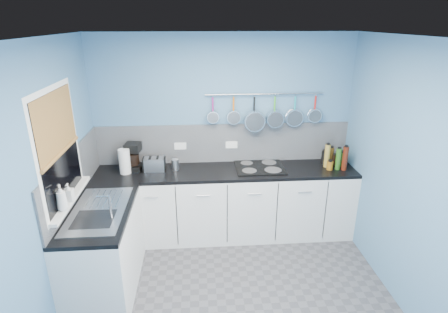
{
  "coord_description": "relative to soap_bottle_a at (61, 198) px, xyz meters",
  "views": [
    {
      "loc": [
        -0.32,
        -2.85,
        2.63
      ],
      "look_at": [
        -0.05,
        0.75,
        1.25
      ],
      "focal_mm": 28.89,
      "sensor_mm": 36.0,
      "label": 1
    }
  ],
  "objects": [
    {
      "name": "cabinet_run_back",
      "position": [
        1.53,
        1.14,
        -0.74
      ],
      "size": [
        3.2,
        0.6,
        0.86
      ],
      "primitive_type": "cube",
      "color": "silver",
      "rests_on": "ground"
    },
    {
      "name": "pan_5",
      "position": [
        2.67,
        1.38,
        0.43
      ],
      "size": [
        0.17,
        0.06,
        0.36
      ],
      "primitive_type": null,
      "color": "silver",
      "rests_on": "pot_rail"
    },
    {
      "name": "window_sill",
      "position": [
        -0.02,
        0.24,
        -0.13
      ],
      "size": [
        0.1,
        0.98,
        0.03
      ],
      "primitive_type": "cube",
      "color": "white",
      "rests_on": "wall_left"
    },
    {
      "name": "wall_left",
      "position": [
        -0.08,
        -0.06,
        0.08
      ],
      "size": [
        0.02,
        3.0,
        2.5
      ],
      "primitive_type": "cube",
      "color": "teal",
      "rests_on": "ground"
    },
    {
      "name": "canister",
      "position": [
        0.92,
        1.21,
        -0.2
      ],
      "size": [
        0.12,
        0.12,
        0.13
      ],
      "primitive_type": "cylinder",
      "rotation": [
        0.0,
        0.0,
        -0.34
      ],
      "color": "silver",
      "rests_on": "worktop_back"
    },
    {
      "name": "pan_2",
      "position": [
        1.9,
        1.38,
        0.39
      ],
      "size": [
        0.26,
        0.12,
        0.45
      ],
      "primitive_type": null,
      "color": "silver",
      "rests_on": "pot_rail"
    },
    {
      "name": "paper_towel",
      "position": [
        0.33,
        1.14,
        -0.12
      ],
      "size": [
        0.17,
        0.17,
        0.3
      ],
      "primitive_type": "cylinder",
      "rotation": [
        0.0,
        0.0,
        0.33
      ],
      "color": "white",
      "rests_on": "worktop_back"
    },
    {
      "name": "backsplash_back",
      "position": [
        1.53,
        1.43,
        -0.02
      ],
      "size": [
        3.2,
        0.02,
        0.5
      ],
      "primitive_type": "cube",
      "color": "gray",
      "rests_on": "wall_back"
    },
    {
      "name": "condiment_2",
      "position": [
        2.81,
        1.28,
        -0.19
      ],
      "size": [
        0.07,
        0.07,
        0.16
      ],
      "primitive_type": "cylinder",
      "color": "black",
      "rests_on": "worktop_back"
    },
    {
      "name": "soap_bottle_b",
      "position": [
        0.0,
        0.17,
        -0.03
      ],
      "size": [
        0.08,
        0.08,
        0.17
      ],
      "primitive_type": "imported",
      "rotation": [
        0.0,
        0.0,
        -0.03
      ],
      "color": "white",
      "rests_on": "window_sill"
    },
    {
      "name": "worktop_left",
      "position": [
        0.23,
        0.24,
        -0.29
      ],
      "size": [
        0.6,
        1.2,
        0.04
      ],
      "primitive_type": "cube",
      "color": "black",
      "rests_on": "cabinet_run_left"
    },
    {
      "name": "cabinet_run_left",
      "position": [
        0.23,
        0.24,
        -0.74
      ],
      "size": [
        0.6,
        1.2,
        0.86
      ],
      "primitive_type": "cube",
      "color": "silver",
      "rests_on": "ground"
    },
    {
      "name": "condiment_3",
      "position": [
        2.99,
        1.15,
        -0.18
      ],
      "size": [
        0.07,
        0.07,
        0.19
      ],
      "primitive_type": "cylinder",
      "color": "#3F721E",
      "rests_on": "worktop_back"
    },
    {
      "name": "pan_0",
      "position": [
        1.4,
        1.38,
        0.44
      ],
      "size": [
        0.15,
        0.09,
        0.34
      ],
      "primitive_type": null,
      "color": "silver",
      "rests_on": "pot_rail"
    },
    {
      "name": "ceiling",
      "position": [
        1.53,
        -0.06,
        1.34
      ],
      "size": [
        3.2,
        3.0,
        0.02
      ],
      "primitive_type": "cube",
      "color": "white",
      "rests_on": "ground"
    },
    {
      "name": "wall_back",
      "position": [
        1.53,
        1.45,
        0.08
      ],
      "size": [
        3.2,
        0.02,
        2.5
      ],
      "primitive_type": "cube",
      "color": "teal",
      "rests_on": "ground"
    },
    {
      "name": "coffee_maker",
      "position": [
        0.42,
        1.24,
        -0.1
      ],
      "size": [
        0.22,
        0.24,
        0.34
      ],
      "primitive_type": null,
      "rotation": [
        0.0,
        0.0,
        -0.15
      ],
      "color": "black",
      "rests_on": "worktop_back"
    },
    {
      "name": "socket_right",
      "position": [
        1.63,
        1.42,
        -0.04
      ],
      "size": [
        0.15,
        0.01,
        0.09
      ],
      "primitive_type": "cube",
      "color": "white",
      "rests_on": "backsplash_back"
    },
    {
      "name": "floor",
      "position": [
        1.53,
        -0.06,
        -1.18
      ],
      "size": [
        3.2,
        3.0,
        0.02
      ],
      "primitive_type": "cube",
      "color": "#47474C",
      "rests_on": "ground"
    },
    {
      "name": "window_glass",
      "position": [
        -0.04,
        0.24,
        0.38
      ],
      "size": [
        0.01,
        0.9,
        1.0
      ],
      "primitive_type": "cube",
      "color": "black",
      "rests_on": "wall_left"
    },
    {
      "name": "hob",
      "position": [
        1.96,
        1.2,
        -0.26
      ],
      "size": [
        0.6,
        0.53,
        0.01
      ],
      "primitive_type": "cube",
      "color": "black",
      "rests_on": "worktop_back"
    },
    {
      "name": "bamboo_blind",
      "position": [
        -0.03,
        0.24,
        0.61
      ],
      "size": [
        0.01,
        0.9,
        0.55
      ],
      "primitive_type": "cube",
      "color": "#A2733A",
      "rests_on": "wall_left"
    },
    {
      "name": "worktop_back",
      "position": [
        1.53,
        1.14,
        -0.29
      ],
      "size": [
        3.2,
        0.6,
        0.04
      ],
      "primitive_type": "cube",
      "color": "black",
      "rests_on": "cabinet_run_back"
    },
    {
      "name": "backsplash_left",
      "position": [
        -0.06,
        0.54,
        -0.02
      ],
      "size": [
        0.02,
        1.8,
        0.5
      ],
      "primitive_type": "cube",
      "color": "gray",
      "rests_on": "wall_left"
    },
    {
      "name": "condiment_1",
      "position": [
        2.9,
        1.28,
        -0.17
      ],
      "size": [
        0.06,
        0.06,
        0.21
      ],
      "primitive_type": "cylinder",
      "color": "brown",
      "rests_on": "worktop_back"
    },
    {
      "name": "condiment_0",
      "position": [
        2.98,
        1.25,
        -0.17
      ],
      "size": [
        0.07,
        0.07,
        0.2
      ],
      "primitive_type": "cylinder",
      "color": "brown",
      "rests_on": "worktop_back"
    },
    {
      "name": "mixer_tap",
      "position": [
        0.39,
        0.06,
        -0.14
      ],
      "size": [
        0.12,
        0.08,
        0.26
      ],
      "primitive_type": null,
      "color": "silver",
      "rests_on": "worktop_left"
    },
    {
      "name": "window_frame",
      "position": [
        -0.05,
        0.24,
        0.38
      ],
      "size": [
        0.01,
        1.0,
        1.1
      ],
      "primitive_type": "cube",
      "color": "white",
      "rests_on": "wall_left"
    },
    {
      "name": "condiment_5",
      "position": [
        2.8,
        1.16,
        -0.12
      ],
      "size": [
        0.07,
        0.07,
        0.29
      ],
      "primitive_type": "cylinder",
      "color": "olive",
      "rests_on": "worktop_back"
    },
    {
      "name": "sink_unit",
      "position": [
        0.23,
        0.24,
        -0.27
      ],
      "size": [
        0.5,
        0.95,
        0.01
      ],
      "primitive_type": "cube",
      "color": "silver",
      "rests_on": "worktop_left"
    },
    {
      "name": "wall_right",
      "position": [
        3.14,
        -0.06,
        0.08
      ],
      "size": [
        0.02,
        3.0,
        2.5
      ],
      "primitive_type": "cube",
      "color": "teal",
      "rests_on": "ground"
    },
    {
      "name": "pan_1",
      "position": [
        1.65,
        1.38,
        0.43
      ],
      "size": [
        0.17,
        0.07,
        0.36
      ],
      "primitive_type": null,
      "color": "silver",
      "rests_on": "pot_rail"
    },
    {
      "name": "condiment_4",
      "position": [
        2.9,
        1.16,
        -0.19
      ],
      "size": [
        0.05,
        0.05,
        0.15
      ],
      "primitive_type": "cylinder",
      "color": "black",
      "rests_on": "worktop_back"
    },
    {
      "name": "pot_rail",
      "position": [
        2.03,
        1.39,
        0.61
      ],
      "size": [
        1.45,
        0.02,
        0.02
      ],
      "primitive_type": "cylinder",
      "rotation": [
        0.0,
        1.57,
        0.0
      ],
      "color": "silver",
      "rests_on": "wall_back"
    },
    {
      "name": "condiment_7",
      "position": [
        2.91,
        1.07,
        -0.14
      ],
      "size": [
        0.06,
        0.06,
        0.27
      ],
      "primitive_type": "cylinder",
      "color": "#265919",
      "rests_on": "worktop_back"
    },
    {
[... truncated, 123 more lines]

